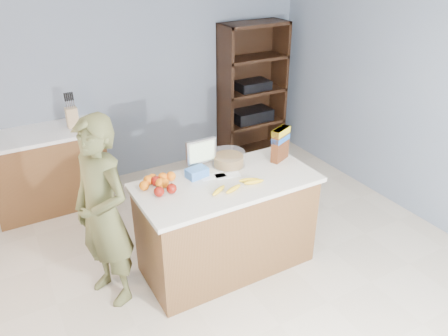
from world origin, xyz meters
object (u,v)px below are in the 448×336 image
counter_peninsula (227,228)px  shelving_unit (250,92)px  tv (201,153)px  cereal_box (280,142)px  person (103,214)px

counter_peninsula → shelving_unit: (1.55, 2.05, 0.45)m
shelving_unit → tv: (-1.63, -1.74, 0.19)m
tv → cereal_box: size_ratio=0.90×
shelving_unit → tv: 2.40m
shelving_unit → person: 3.20m
person → cereal_box: size_ratio=5.18×
counter_peninsula → tv: bearing=105.5°
counter_peninsula → tv: (-0.08, 0.31, 0.64)m
tv → cereal_box: 0.74m
shelving_unit → cereal_box: (-0.92, -1.94, 0.22)m
counter_peninsula → cereal_box: cereal_box is taller
tv → cereal_box: bearing=-15.5°
counter_peninsula → tv: tv is taller
person → shelving_unit: bearing=104.7°
shelving_unit → cereal_box: shelving_unit is taller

